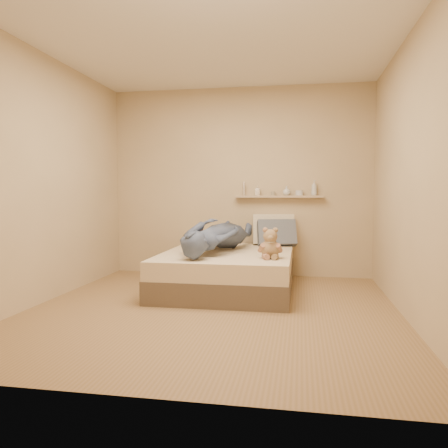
% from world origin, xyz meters
% --- Properties ---
extents(room, '(3.80, 3.80, 3.80)m').
position_xyz_m(room, '(0.00, 0.00, 1.30)').
color(room, '#8F6F4A').
rests_on(room, ground).
extents(bed, '(1.50, 1.90, 0.45)m').
position_xyz_m(bed, '(0.00, 0.93, 0.22)').
color(bed, brown).
rests_on(bed, floor).
extents(game_console, '(0.19, 0.10, 0.06)m').
position_xyz_m(game_console, '(-0.30, 0.40, 0.61)').
color(game_console, silver).
rests_on(game_console, bed).
extents(teddy_bear, '(0.27, 0.27, 0.33)m').
position_xyz_m(teddy_bear, '(0.53, 0.48, 0.59)').
color(teddy_bear, '#947451').
rests_on(teddy_bear, bed).
extents(dark_plush, '(0.18, 0.18, 0.27)m').
position_xyz_m(dark_plush, '(-0.45, 1.35, 0.57)').
color(dark_plush, black).
rests_on(dark_plush, bed).
extents(pillow_cream, '(0.58, 0.33, 0.43)m').
position_xyz_m(pillow_cream, '(0.48, 1.76, 0.65)').
color(pillow_cream, beige).
rests_on(pillow_cream, bed).
extents(pillow_grey, '(0.55, 0.38, 0.37)m').
position_xyz_m(pillow_grey, '(0.54, 1.62, 0.62)').
color(pillow_grey, slate).
rests_on(pillow_grey, bed).
extents(person, '(0.87, 1.74, 0.40)m').
position_xyz_m(person, '(-0.14, 0.92, 0.65)').
color(person, '#4A5775').
rests_on(person, bed).
extents(wall_shelf, '(1.20, 0.12, 0.03)m').
position_xyz_m(wall_shelf, '(0.55, 1.84, 1.10)').
color(wall_shelf, tan).
rests_on(wall_shelf, wall_back).
extents(shelf_bottles, '(1.02, 0.13, 0.20)m').
position_xyz_m(shelf_bottles, '(0.69, 1.84, 1.19)').
color(shelf_bottles, silver).
rests_on(shelf_bottles, wall_shelf).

